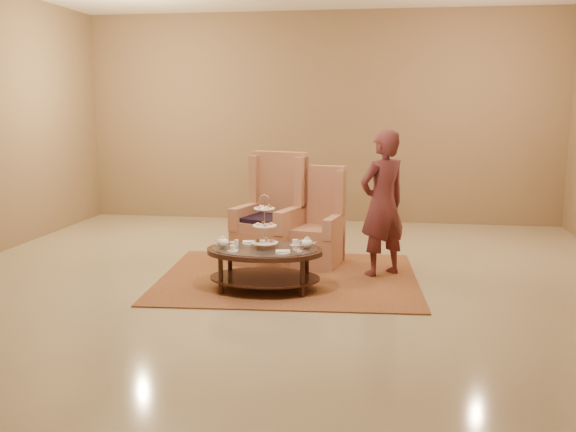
% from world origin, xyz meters
% --- Properties ---
extents(ground, '(8.00, 8.00, 0.00)m').
position_xyz_m(ground, '(0.00, 0.00, 0.00)').
color(ground, tan).
rests_on(ground, ground).
extents(ceiling, '(8.00, 8.00, 0.02)m').
position_xyz_m(ceiling, '(0.00, 0.00, 0.00)').
color(ceiling, white).
rests_on(ceiling, ground).
extents(wall_back, '(8.00, 0.04, 3.50)m').
position_xyz_m(wall_back, '(0.00, 4.00, 1.75)').
color(wall_back, olive).
rests_on(wall_back, ground).
extents(rug, '(3.07, 2.62, 0.02)m').
position_xyz_m(rug, '(0.06, 0.21, 0.01)').
color(rug, '#966435').
rests_on(rug, ground).
extents(tea_table, '(1.27, 0.89, 1.04)m').
position_xyz_m(tea_table, '(-0.12, -0.32, 0.38)').
color(tea_table, black).
rests_on(tea_table, ground).
extents(armchair_left, '(0.93, 0.95, 1.38)m').
position_xyz_m(armchair_left, '(-0.26, 0.97, 0.47)').
color(armchair_left, '#B97A57').
rests_on(armchair_left, ground).
extents(armchair_right, '(0.77, 0.79, 1.22)m').
position_xyz_m(armchair_right, '(0.28, 0.95, 0.41)').
color(armchair_right, '#B97A57').
rests_on(armchair_right, ground).
extents(person, '(0.74, 0.71, 1.70)m').
position_xyz_m(person, '(1.11, 0.49, 0.85)').
color(person, '#5B2728').
rests_on(person, ground).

